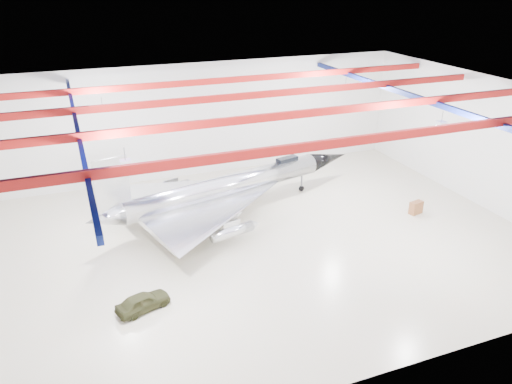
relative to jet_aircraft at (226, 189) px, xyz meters
name	(u,v)px	position (x,y,z in m)	size (l,w,h in m)	color
floor	(262,240)	(1.06, -5.31, -2.26)	(40.00, 40.00, 0.00)	beige
wall_back	(205,120)	(1.06, 9.69, 3.24)	(40.00, 40.00, 0.00)	silver
wall_right	(481,141)	(21.06, -5.31, 3.24)	(30.00, 30.00, 0.00)	silver
ceiling	(263,96)	(1.06, -5.31, 8.74)	(40.00, 40.00, 0.00)	#0A0F38
ceiling_structure	(263,106)	(1.06, -5.31, 8.06)	(39.50, 29.50, 1.08)	maroon
jet_aircraft	(226,189)	(0.00, 0.00, 0.00)	(24.90, 17.48, 6.89)	silver
jeep	(143,302)	(-8.76, -10.65, -1.70)	(1.33, 3.31, 1.13)	#36371B
desk	(416,208)	(14.81, -5.75, -1.72)	(1.18, 0.59, 1.08)	brown
crate_ply	(202,224)	(-2.55, -1.46, -2.10)	(0.45, 0.36, 0.31)	olive
engine_drum	(236,225)	(-0.10, -2.67, -2.04)	(0.50, 0.50, 0.45)	#59595B
parts_bin	(259,191)	(4.09, 3.06, -2.05)	(0.59, 0.47, 0.41)	olive
crate_small	(160,215)	(-5.39, 1.38, -2.12)	(0.40, 0.32, 0.28)	#59595B
oil_barrel	(233,215)	(0.28, -0.72, -2.09)	(0.49, 0.39, 0.34)	olive
spares_box	(235,183)	(2.69, 5.61, -2.09)	(0.39, 0.39, 0.35)	#59595B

